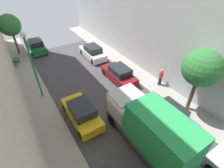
# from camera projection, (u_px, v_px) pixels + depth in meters

# --- Properties ---
(ground) EXTENTS (32.00, 32.00, 0.00)m
(ground) POSITION_uv_depth(u_px,v_px,m) (125.00, 120.00, 13.26)
(ground) COLOR #423F42
(sidewalk_left) EXTENTS (2.00, 44.00, 0.15)m
(sidewalk_left) POSITION_uv_depth(u_px,v_px,m) (62.00, 152.00, 11.06)
(sidewalk_left) COLOR gray
(sidewalk_left) RESTS_ON ground
(sidewalk_right) EXTENTS (2.00, 44.00, 0.15)m
(sidewalk_right) POSITION_uv_depth(u_px,v_px,m) (169.00, 97.00, 15.38)
(sidewalk_right) COLOR gray
(sidewalk_right) RESTS_ON ground
(parked_car_left_3) EXTENTS (1.78, 4.20, 1.57)m
(parked_car_left_3) POSITION_uv_depth(u_px,v_px,m) (82.00, 113.00, 12.92)
(parked_car_left_3) COLOR gold
(parked_car_left_3) RESTS_ON ground
(parked_car_left_4) EXTENTS (1.78, 4.20, 1.57)m
(parked_car_left_4) POSITION_uv_depth(u_px,v_px,m) (36.00, 46.00, 22.46)
(parked_car_left_4) COLOR #1E6638
(parked_car_left_4) RESTS_ON ground
(parked_car_right_2) EXTENTS (1.78, 4.20, 1.57)m
(parked_car_right_2) POSITION_uv_depth(u_px,v_px,m) (168.00, 115.00, 12.77)
(parked_car_right_2) COLOR #194799
(parked_car_right_2) RESTS_ON ground
(parked_car_right_3) EXTENTS (1.78, 4.20, 1.57)m
(parked_car_right_3) POSITION_uv_depth(u_px,v_px,m) (119.00, 74.00, 17.12)
(parked_car_right_3) COLOR maroon
(parked_car_right_3) RESTS_ON ground
(parked_car_right_4) EXTENTS (1.78, 4.20, 1.57)m
(parked_car_right_4) POSITION_uv_depth(u_px,v_px,m) (93.00, 52.00, 21.01)
(parked_car_right_4) COLOR white
(parked_car_right_4) RESTS_ON ground
(delivery_truck) EXTENTS (2.26, 6.60, 3.38)m
(delivery_truck) POSITION_uv_depth(u_px,v_px,m) (151.00, 128.00, 10.44)
(delivery_truck) COLOR #4C4C51
(delivery_truck) RESTS_ON ground
(pedestrian) EXTENTS (0.40, 0.36, 1.72)m
(pedestrian) POSITION_uv_depth(u_px,v_px,m) (161.00, 77.00, 16.18)
(pedestrian) COLOR #2D334C
(pedestrian) RESTS_ON sidewalk_right
(street_tree_0) EXTENTS (2.50, 2.50, 4.89)m
(street_tree_0) POSITION_uv_depth(u_px,v_px,m) (10.00, 25.00, 19.88)
(street_tree_0) COLOR brown
(street_tree_0) RESTS_ON sidewalk_left
(street_tree_1) EXTENTS (2.70, 2.70, 5.28)m
(street_tree_1) POSITION_uv_depth(u_px,v_px,m) (202.00, 68.00, 11.77)
(street_tree_1) COLOR brown
(street_tree_1) RESTS_ON sidewalk_right
(potted_plant_0) EXTENTS (0.74, 0.74, 0.97)m
(potted_plant_0) POSITION_uv_depth(u_px,v_px,m) (17.00, 61.00, 19.44)
(potted_plant_0) COLOR #B2A899
(potted_plant_0) RESTS_ON sidewalk_left
(lamp_post) EXTENTS (0.44, 0.44, 5.92)m
(lamp_post) POSITION_uv_depth(u_px,v_px,m) (30.00, 58.00, 13.02)
(lamp_post) COLOR #26723F
(lamp_post) RESTS_ON sidewalk_left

